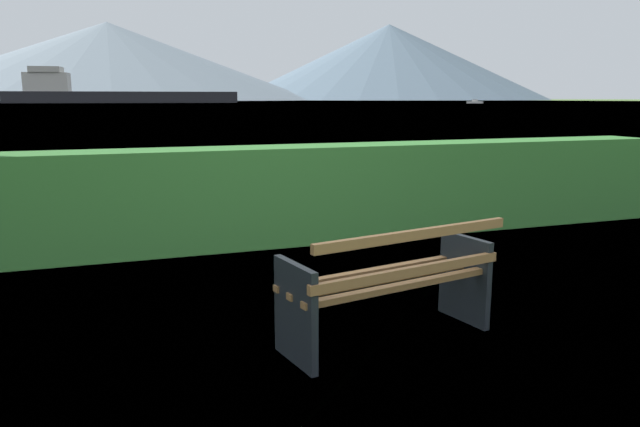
{
  "coord_description": "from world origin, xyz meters",
  "views": [
    {
      "loc": [
        -1.78,
        -3.68,
        1.71
      ],
      "look_at": [
        0.0,
        1.43,
        0.66
      ],
      "focal_mm": 33.34,
      "sensor_mm": 36.0,
      "label": 1
    }
  ],
  "objects": [
    {
      "name": "cargo_ship_large",
      "position": [
        -2.6,
        228.42,
        3.51
      ],
      "size": [
        81.31,
        17.42,
        12.54
      ],
      "color": "#232328",
      "rests_on": "water_surface"
    },
    {
      "name": "park_bench",
      "position": [
        0.01,
        -0.06,
        0.42
      ],
      "size": [
        1.65,
        0.86,
        0.87
      ],
      "color": "olive",
      "rests_on": "ground_plane"
    },
    {
      "name": "hedge_row",
      "position": [
        0.0,
        3.12,
        0.58
      ],
      "size": [
        10.83,
        0.69,
        1.15
      ],
      "primitive_type": "cube",
      "color": "#387A33",
      "rests_on": "ground_plane"
    },
    {
      "name": "distant_hills",
      "position": [
        8.19,
        558.58,
        32.6
      ],
      "size": [
        796.86,
        411.17,
        71.52
      ],
      "color": "slate",
      "rests_on": "ground_plane"
    },
    {
      "name": "water_surface",
      "position": [
        0.0,
        308.14,
        0.0
      ],
      "size": [
        620.0,
        620.0,
        0.0
      ],
      "primitive_type": "plane",
      "color": "slate",
      "rests_on": "ground_plane"
    },
    {
      "name": "sailboat_mid",
      "position": [
        110.9,
        165.63,
        0.47
      ],
      "size": [
        5.19,
        4.12,
        1.29
      ],
      "color": "silver",
      "rests_on": "water_surface"
    },
    {
      "name": "ground_plane",
      "position": [
        0.0,
        0.0,
        0.0
      ],
      "size": [
        1400.0,
        1400.0,
        0.0
      ],
      "primitive_type": "plane",
      "color": "#567A38"
    }
  ]
}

